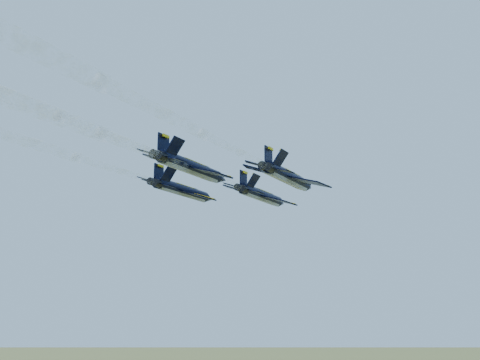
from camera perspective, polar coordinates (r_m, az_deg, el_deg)
The scene contains 5 objects.
jet_lead at distance 98.71m, azimuth 2.39°, elevation -1.71°, with size 14.43×19.24×5.77m.
jet_left at distance 94.75m, azimuth -6.08°, elevation -1.16°, with size 14.43×19.24×5.77m.
jet_right at distance 84.78m, azimuth 5.24°, elevation 0.27°, with size 14.43×19.24×5.77m.
jet_slot at distance 78.91m, azimuth -5.10°, elevation 1.29°, with size 14.43×19.24×5.77m.
smoke_trail_lead at distance 56.63m, azimuth -21.86°, elevation 8.21°, with size 5.15×70.15×3.02m.
Camera 1 is at (47.40, -73.33, 75.52)m, focal length 40.00 mm.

